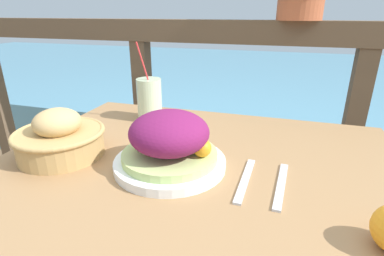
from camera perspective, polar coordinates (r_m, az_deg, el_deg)
name	(u,v)px	position (r m, az deg, el deg)	size (l,w,h in m)	color
patio_table	(197,207)	(0.77, 0.92, -14.88)	(0.94, 0.76, 0.78)	#997047
railing_fence	(239,96)	(1.30, 9.00, 5.95)	(2.80, 0.08, 1.08)	brown
sea_backdrop	(268,89)	(3.86, 14.22, 7.29)	(12.00, 4.00, 0.42)	#568EA8
salad_plate	(170,144)	(0.66, -4.30, -3.09)	(0.25, 0.25, 0.13)	white
drink_glass	(150,99)	(0.97, -8.10, 5.41)	(0.08, 0.08, 0.25)	beige
bread_basket	(60,138)	(0.79, -23.87, -1.67)	(0.21, 0.21, 0.12)	tan
fork	(245,180)	(0.64, 10.09, -9.68)	(0.02, 0.18, 0.00)	silver
knife	(281,185)	(0.64, 16.59, -10.40)	(0.03, 0.18, 0.00)	silver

